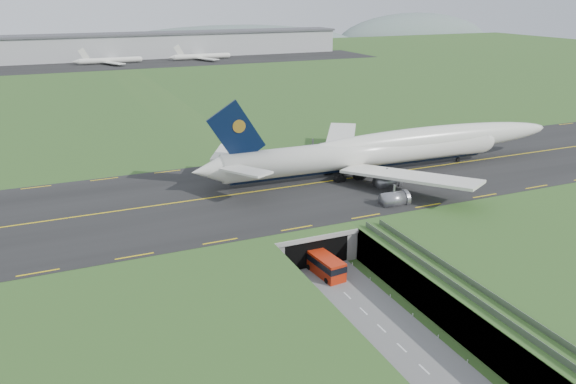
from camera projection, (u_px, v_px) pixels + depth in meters
name	position (u px, v px, depth m)	size (l,w,h in m)	color
ground	(338.00, 288.00, 90.97)	(900.00, 900.00, 0.00)	#2C5421
airfield_deck	(339.00, 271.00, 89.96)	(800.00, 800.00, 6.00)	gray
trench_road	(362.00, 310.00, 84.45)	(12.00, 75.00, 0.20)	slate
taxiway	(265.00, 191.00, 117.47)	(800.00, 44.00, 0.18)	black
tunnel_portal	(296.00, 231.00, 104.31)	(17.00, 22.30, 6.00)	gray
guideway	(476.00, 301.00, 76.76)	(3.00, 53.00, 7.05)	#A8A8A3
jumbo_jet	(388.00, 149.00, 128.58)	(91.87, 59.59, 19.72)	silver
shuttle_tram	(325.00, 265.00, 94.55)	(4.08, 8.73, 3.42)	#B4230C
cargo_terminal	(109.00, 46.00, 345.21)	(320.00, 67.00, 15.60)	#B2B2B2
distant_hills	(170.00, 52.00, 488.26)	(700.00, 91.00, 60.00)	slate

